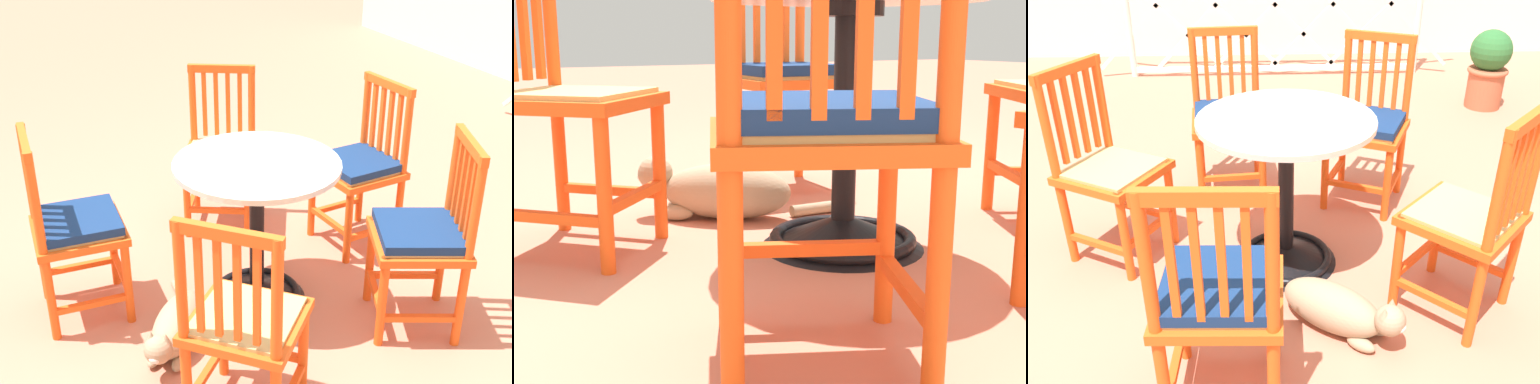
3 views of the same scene
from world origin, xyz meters
TOP-DOWN VIEW (x-y plane):
  - ground_plane at (0.00, 0.00)m, footprint 24.00×24.00m
  - lattice_fence_panel at (-0.00, 3.17)m, footprint 3.31×0.06m
  - cafe_table at (-0.05, 0.14)m, footprint 0.76×0.76m
  - orange_chair_at_corner at (0.65, -0.22)m, footprint 0.57×0.57m
  - orange_chair_facing_out at (0.42, 0.74)m, footprint 0.53×0.53m
  - orange_chair_near_fence at (-0.34, 0.89)m, footprint 0.43×0.43m
  - orange_chair_tucked_in at (-0.86, 0.28)m, footprint 0.54×0.54m
  - orange_chair_by_planter at (-0.30, -0.65)m, footprint 0.42×0.42m
  - tabby_cat at (0.14, -0.33)m, footprint 0.68×0.43m
  - terracotta_planter at (1.66, 2.20)m, footprint 0.32×0.32m

SIDE VIEW (x-z plane):
  - ground_plane at x=0.00m, z-range 0.00..0.00m
  - tabby_cat at x=0.14m, z-range -0.02..0.21m
  - cafe_table at x=-0.05m, z-range -0.08..0.65m
  - terracotta_planter at x=1.66m, z-range 0.02..0.64m
  - orange_chair_at_corner at x=0.65m, z-range -0.02..0.89m
  - orange_chair_tucked_in at x=-0.86m, z-range -0.02..0.89m
  - orange_chair_facing_out at x=0.42m, z-range -0.01..0.90m
  - orange_chair_near_fence at x=-0.34m, z-range -0.01..0.90m
  - orange_chair_by_planter at x=-0.30m, z-range -0.01..0.90m
  - lattice_fence_panel at x=0.00m, z-range 0.00..1.30m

